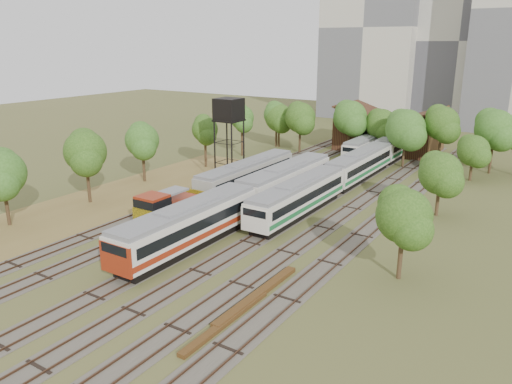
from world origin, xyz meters
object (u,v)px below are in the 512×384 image
Objects in this scene: railcar_red_set at (244,201)px; water_tower at (229,112)px; shunter_locomotive at (165,208)px; railcar_green_set at (360,165)px.

water_tower is at bearing 131.08° from railcar_red_set.
railcar_red_set is at bearing 41.13° from shunter_locomotive.
railcar_red_set reaches higher than shunter_locomotive.
railcar_green_set is (4.00, 21.87, -0.16)m from railcar_red_set.
railcar_red_set is 0.66× the size of railcar_green_set.
railcar_green_set is 28.89m from shunter_locomotive.
shunter_locomotive is (-10.00, -27.11, -0.29)m from railcar_green_set.
railcar_red_set is at bearing -48.92° from water_tower.
railcar_red_set is at bearing -100.37° from railcar_green_set.
shunter_locomotive is at bearing -76.54° from water_tower.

